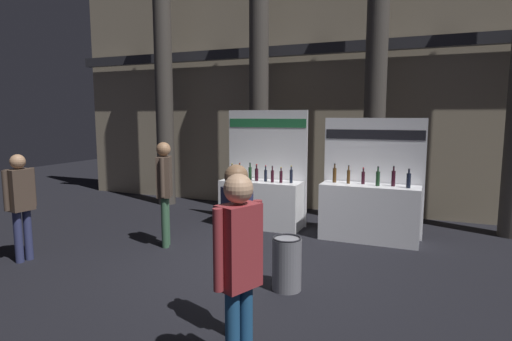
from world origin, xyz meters
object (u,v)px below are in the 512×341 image
(visitor_1, at_px, (237,236))
(exhibitor_booth_1, at_px, (370,208))
(trash_bin, at_px, (287,263))
(visitor_0, at_px, (20,198))
(exhibitor_booth_0, at_px, (262,198))
(visitor_4, at_px, (164,185))
(visitor_3, at_px, (239,263))

(visitor_1, bearing_deg, exhibitor_booth_1, 122.18)
(exhibitor_booth_1, relative_size, trash_bin, 3.15)
(exhibitor_booth_1, xyz_separation_m, visitor_0, (-4.91, -3.27, 0.41))
(visitor_1, bearing_deg, trash_bin, 129.08)
(exhibitor_booth_0, relative_size, exhibitor_booth_1, 1.07)
(visitor_1, distance_m, visitor_4, 3.35)
(exhibitor_booth_1, height_order, visitor_3, exhibitor_booth_1)
(visitor_4, bearing_deg, visitor_0, -73.43)
(visitor_0, bearing_deg, visitor_4, -39.38)
(trash_bin, xyz_separation_m, visitor_1, (-0.10, -1.33, 0.73))
(visitor_1, xyz_separation_m, visitor_4, (-2.45, 2.27, 0.02))
(trash_bin, relative_size, visitor_4, 0.39)
(exhibitor_booth_0, xyz_separation_m, visitor_4, (-1.08, -1.88, 0.51))
(trash_bin, relative_size, visitor_1, 0.39)
(exhibitor_booth_1, distance_m, trash_bin, 2.82)
(trash_bin, relative_size, visitor_0, 0.42)
(exhibitor_booth_1, bearing_deg, visitor_4, -151.58)
(visitor_4, bearing_deg, visitor_3, 17.41)
(visitor_1, bearing_deg, visitor_3, -20.08)
(visitor_3, height_order, visitor_4, visitor_4)
(exhibitor_booth_1, xyz_separation_m, trash_bin, (-0.71, -2.71, -0.25))
(exhibitor_booth_0, relative_size, visitor_1, 1.33)
(exhibitor_booth_0, xyz_separation_m, trash_bin, (1.48, -2.83, -0.24))
(visitor_1, distance_m, visitor_3, 0.81)
(visitor_4, bearing_deg, exhibitor_booth_1, 92.65)
(trash_bin, distance_m, visitor_1, 1.52)
(exhibitor_booth_0, bearing_deg, visitor_3, -70.42)
(exhibitor_booth_0, distance_m, trash_bin, 3.20)
(visitor_0, xyz_separation_m, visitor_3, (4.46, -1.50, 0.08))
(trash_bin, height_order, visitor_4, visitor_4)
(exhibitor_booth_1, height_order, visitor_4, exhibitor_booth_1)
(visitor_1, relative_size, visitor_4, 0.98)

